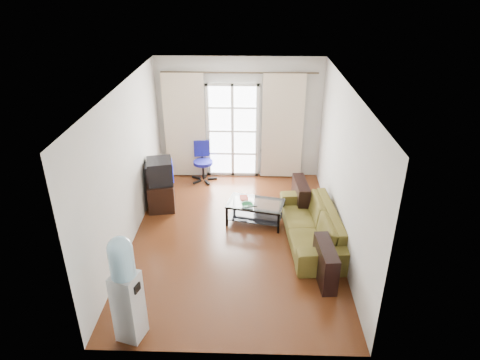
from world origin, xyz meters
The scene contains 20 objects.
floor centered at (0.00, 0.00, 0.00)m, with size 5.20×5.20×0.00m, color #592C15.
ceiling centered at (0.00, 0.00, 2.70)m, with size 5.20×5.20×0.00m, color white.
wall_back centered at (0.00, 2.60, 1.35)m, with size 3.60×0.02×2.70m, color silver.
wall_front centered at (0.00, -2.60, 1.35)m, with size 3.60×0.02×2.70m, color silver.
wall_left centered at (-1.80, 0.00, 1.35)m, with size 0.02×5.20×2.70m, color silver.
wall_right centered at (1.80, 0.00, 1.35)m, with size 0.02×5.20×2.70m, color silver.
french_door centered at (-0.15, 2.54, 1.07)m, with size 1.16×0.06×2.15m.
curtain_rod centered at (0.00, 2.50, 2.38)m, with size 0.04×0.04×3.30m, color #4C3F2D.
curtain_left centered at (-1.20, 2.48, 1.20)m, with size 0.90×0.07×2.35m, color beige.
curtain_right centered at (0.95, 2.48, 1.20)m, with size 0.90×0.07×2.35m, color beige.
radiator centered at (0.80, 2.50, 0.33)m, with size 0.64×0.12×0.64m, color #9C9B9E.
sofa centered at (1.34, -0.06, 0.31)m, with size 1.00×2.18×0.62m, color olive.
coffee_table centered at (0.37, 0.50, 0.27)m, with size 1.13×0.80×0.42m.
bowl centered at (0.21, 0.36, 0.44)m, with size 0.27×0.27×0.05m, color green.
book centered at (0.07, 0.66, 0.43)m, with size 0.18×0.22×0.02m, color maroon.
remote centered at (0.32, 0.36, 0.43)m, with size 0.16×0.05×0.02m, color black.
tv_stand centered at (-1.52, 1.07, 0.28)m, with size 0.51×0.76×0.56m, color black.
crt_tv centered at (-1.52, 1.02, 0.79)m, with size 0.60×0.61×0.47m.
task_chair centered at (-0.81, 2.27, 0.26)m, with size 0.71×0.71×0.89m.
water_cooler centered at (-1.25, -2.34, 0.80)m, with size 0.39×0.39×1.54m.
Camera 1 is at (0.29, -6.42, 4.35)m, focal length 32.00 mm.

